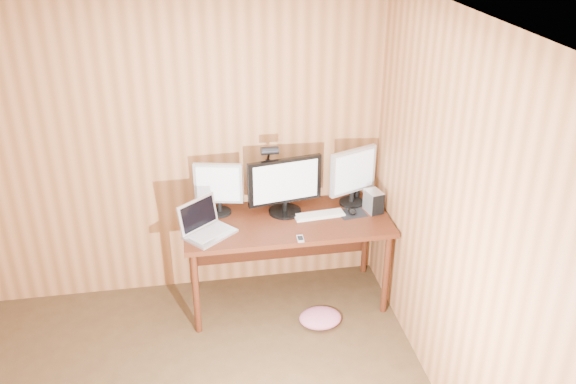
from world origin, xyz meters
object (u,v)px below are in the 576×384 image
object	(u,v)px
monitor_center	(285,185)
phone	(300,239)
mouse	(352,211)
hard_drive	(374,201)
speaker	(357,191)
desk_lamp	(269,166)
laptop	(205,226)
desk	(285,229)
monitor_right	(353,175)
keyboard	(319,215)
monitor_left	(219,187)

from	to	relation	value
monitor_center	phone	distance (m)	0.49
mouse	hard_drive	size ratio (longest dim) A/B	0.61
mouse	phone	distance (m)	0.58
speaker	hard_drive	bearing A→B (deg)	-74.05
mouse	desk_lamp	world-z (taller)	desk_lamp
speaker	phone	bearing A→B (deg)	-135.36
laptop	desk_lamp	bearing A→B (deg)	-8.14
phone	mouse	bearing A→B (deg)	36.90
monitor_center	hard_drive	size ratio (longest dim) A/B	3.33
desk	monitor_right	xyz separation A→B (m)	(0.57, 0.11, 0.38)
mouse	keyboard	bearing A→B (deg)	179.32
hard_drive	desk_lamp	bearing A→B (deg)	153.07
laptop	monitor_left	bearing A→B (deg)	26.57
monitor_right	keyboard	bearing A→B (deg)	-174.38
monitor_left	desk_lamp	world-z (taller)	desk_lamp
monitor_left	laptop	bearing A→B (deg)	-101.61
desk	keyboard	distance (m)	0.30
desk	mouse	size ratio (longest dim) A/B	14.70
mouse	phone	xyz separation A→B (m)	(-0.48, -0.32, -0.02)
monitor_left	mouse	size ratio (longest dim) A/B	3.94
monitor_left	hard_drive	distance (m)	1.23
speaker	desk_lamp	bearing A→B (deg)	-176.85
hard_drive	speaker	distance (m)	0.26
mouse	speaker	xyz separation A→B (m)	(0.11, 0.26, 0.04)
monitor_left	keyboard	xyz separation A→B (m)	(0.77, -0.18, -0.22)
monitor_center	phone	world-z (taller)	monitor_center
monitor_center	hard_drive	bearing A→B (deg)	-17.75
hard_drive	phone	xyz separation A→B (m)	(-0.66, -0.33, -0.08)
mouse	phone	bearing A→B (deg)	-146.03
monitor_center	monitor_left	distance (m)	0.52
keyboard	desk_lamp	bearing A→B (deg)	144.65
laptop	hard_drive	world-z (taller)	laptop
monitor_right	hard_drive	size ratio (longest dim) A/B	2.68
mouse	desk	bearing A→B (deg)	174.35
monitor_left	speaker	world-z (taller)	monitor_left
monitor_center	laptop	size ratio (longest dim) A/B	1.33
monitor_center	mouse	bearing A→B (deg)	-21.39
laptop	keyboard	distance (m)	0.91
desk	laptop	distance (m)	0.68
desk	desk_lamp	world-z (taller)	desk_lamp
mouse	monitor_center	bearing A→B (deg)	168.47
monitor_left	hard_drive	xyz separation A→B (m)	(1.21, -0.17, -0.14)
desk	laptop	bearing A→B (deg)	-165.49
mouse	speaker	distance (m)	0.28
desk	speaker	size ratio (longest dim) A/B	13.31
desk_lamp	keyboard	bearing A→B (deg)	-10.08
monitor_left	hard_drive	size ratio (longest dim) A/B	2.41
laptop	keyboard	xyz separation A→B (m)	(0.90, 0.12, -0.05)
monitor_left	laptop	distance (m)	0.36
hard_drive	desk_lamp	size ratio (longest dim) A/B	0.30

